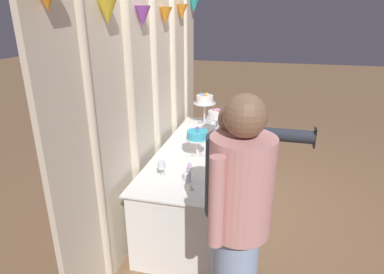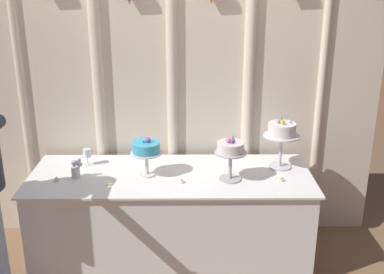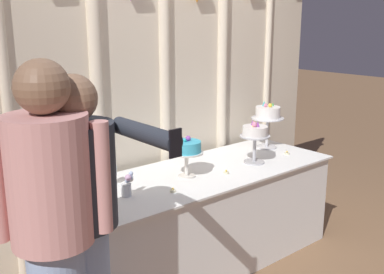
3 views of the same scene
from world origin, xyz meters
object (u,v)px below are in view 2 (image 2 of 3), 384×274
cake_display_center (231,151)px  cake_display_rightmost (282,133)px  flower_vase (76,169)px  tealight_near_right (182,182)px  tealight_far_left (57,180)px  tealight_far_right (281,180)px  tealight_near_left (109,184)px  cake_display_leftmost (146,150)px  wine_glass (87,154)px  cake_table (171,217)px

cake_display_center → cake_display_rightmost: (0.41, 0.23, 0.06)m
flower_vase → tealight_near_right: (0.78, -0.09, -0.06)m
tealight_far_left → tealight_near_right: 0.92m
cake_display_rightmost → tealight_far_right: bearing=-97.3°
cake_display_rightmost → tealight_near_right: 0.86m
cake_display_center → tealight_far_left: (-1.27, -0.01, -0.22)m
cake_display_rightmost → tealight_near_left: cake_display_rightmost is taller
cake_display_leftmost → tealight_far_right: cake_display_leftmost is taller
cake_display_leftmost → tealight_far_left: size_ratio=7.66×
cake_display_center → tealight_far_left: 1.29m
cake_display_leftmost → tealight_near_left: (-0.26, -0.17, -0.20)m
wine_glass → tealight_near_right: size_ratio=3.24×
flower_vase → tealight_far_right: (1.51, -0.07, -0.06)m
cake_display_rightmost → flower_vase: cake_display_rightmost is taller
cake_table → wine_glass: 0.83m
cake_table → cake_display_leftmost: cake_display_leftmost is taller
cake_display_leftmost → cake_display_rightmost: 1.04m
tealight_far_left → tealight_near_left: size_ratio=0.99×
tealight_near_right → cake_table: bearing=119.7°
flower_vase → tealight_near_right: flower_vase is taller
cake_display_leftmost → tealight_near_left: 0.37m
tealight_far_right → cake_display_center: bearing=176.9°
tealight_near_left → tealight_near_right: bearing=4.1°
tealight_near_left → cake_display_rightmost: bearing=13.7°
cake_table → cake_display_rightmost: cake_display_rightmost is taller
cake_display_leftmost → tealight_near_left: bearing=-146.4°
wine_glass → tealight_far_left: size_ratio=3.44×
tealight_far_right → cake_display_leftmost: bearing=173.9°
cake_display_rightmost → flower_vase: (-1.54, -0.18, -0.21)m
tealight_far_left → cake_display_leftmost: bearing=8.6°
cake_table → tealight_far_right: tealight_far_right is taller
cake_display_center → tealight_near_right: bearing=-172.2°
cake_display_leftmost → tealight_near_left: cake_display_leftmost is taller
flower_vase → tealight_far_left: flower_vase is taller
cake_table → tealight_far_right: (0.82, -0.12, 0.38)m
cake_display_center → tealight_far_left: bearing=-179.4°
flower_vase → tealight_far_right: bearing=-2.5°
cake_display_center → cake_display_leftmost: bearing=172.1°
tealight_far_left → tealight_far_right: 1.65m
cake_table → flower_vase: flower_vase is taller
cake_table → tealight_far_right: bearing=-8.5°
cake_table → flower_vase: size_ratio=13.26×
wine_glass → tealight_far_left: wine_glass is taller
cake_display_center → wine_glass: cake_display_center is taller
cake_display_center → tealight_near_right: (-0.35, -0.05, -0.22)m
wine_glass → tealight_far_right: bearing=-11.8°
wine_glass → tealight_far_right: size_ratio=3.11×
cake_display_leftmost → flower_vase: cake_display_leftmost is taller
cake_display_leftmost → cake_display_center: bearing=-7.9°
cake_display_center → tealight_far_right: (0.38, -0.02, -0.22)m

